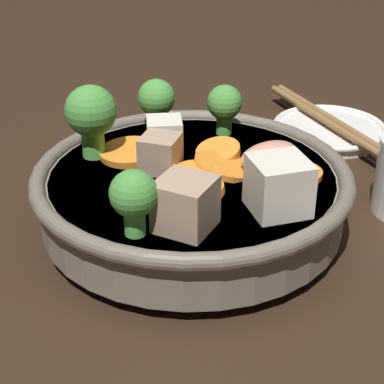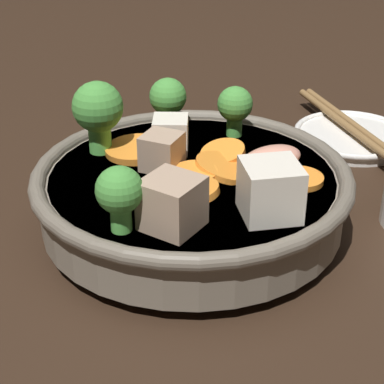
% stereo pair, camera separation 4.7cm
% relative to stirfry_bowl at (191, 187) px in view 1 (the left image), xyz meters
% --- Properties ---
extents(ground_plane, '(3.00, 3.00, 0.00)m').
position_rel_stirfry_bowl_xyz_m(ground_plane, '(0.00, 0.00, -0.04)').
color(ground_plane, black).
extents(stirfry_bowl, '(0.23, 0.23, 0.10)m').
position_rel_stirfry_bowl_xyz_m(stirfry_bowl, '(0.00, 0.00, 0.00)').
color(stirfry_bowl, slate).
rests_on(stirfry_bowl, ground_plane).
extents(side_saucer, '(0.11, 0.11, 0.01)m').
position_rel_stirfry_bowl_xyz_m(side_saucer, '(-0.12, 0.19, -0.03)').
color(side_saucer, white).
rests_on(side_saucer, ground_plane).
extents(chopsticks_pair, '(0.21, 0.03, 0.01)m').
position_rel_stirfry_bowl_xyz_m(chopsticks_pair, '(-0.12, 0.19, -0.02)').
color(chopsticks_pair, olive).
rests_on(chopsticks_pair, side_saucer).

